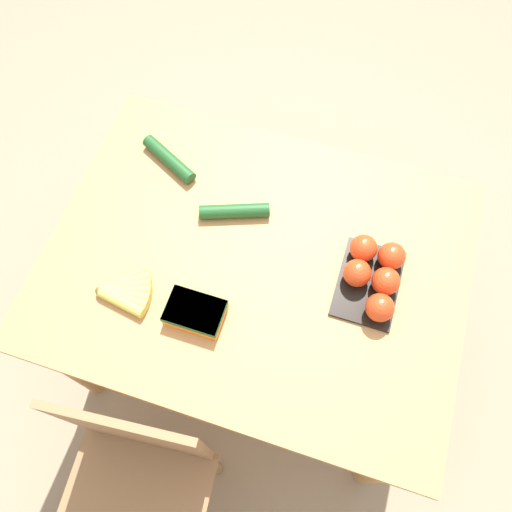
# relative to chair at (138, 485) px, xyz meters

# --- Properties ---
(ground_plane) EXTENTS (12.00, 12.00, 0.00)m
(ground_plane) POSITION_rel_chair_xyz_m (-0.14, -0.67, -0.50)
(ground_plane) COLOR gray
(dining_table) EXTENTS (1.23, 0.94, 0.76)m
(dining_table) POSITION_rel_chair_xyz_m (-0.14, -0.67, 0.16)
(dining_table) COLOR #B27F4C
(dining_table) RESTS_ON ground_plane
(chair) EXTENTS (0.45, 0.44, 0.94)m
(chair) POSITION_rel_chair_xyz_m (0.00, 0.00, 0.00)
(chair) COLOR #8E6642
(chair) RESTS_ON ground_plane
(banana_bunch) EXTENTS (0.16, 0.15, 0.04)m
(banana_bunch) POSITION_rel_chair_xyz_m (0.18, -0.46, 0.28)
(banana_bunch) COLOR brown
(banana_bunch) RESTS_ON dining_table
(tomato_pack) EXTENTS (0.17, 0.25, 0.09)m
(tomato_pack) POSITION_rel_chair_xyz_m (-0.48, -0.71, 0.31)
(tomato_pack) COLOR black
(tomato_pack) RESTS_ON dining_table
(carrot_bag) EXTENTS (0.16, 0.11, 0.05)m
(carrot_bag) POSITION_rel_chair_xyz_m (-0.04, -0.46, 0.29)
(carrot_bag) COLOR orange
(carrot_bag) RESTS_ON dining_table
(cucumber_near) EXTENTS (0.21, 0.11, 0.04)m
(cucumber_near) POSITION_rel_chair_xyz_m (-0.03, -0.80, 0.28)
(cucumber_near) COLOR #1E5123
(cucumber_near) RESTS_ON dining_table
(cucumber_far) EXTENTS (0.21, 0.14, 0.04)m
(cucumber_far) POSITION_rel_chair_xyz_m (0.23, -0.92, 0.28)
(cucumber_far) COLOR #1E5123
(cucumber_far) RESTS_ON dining_table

